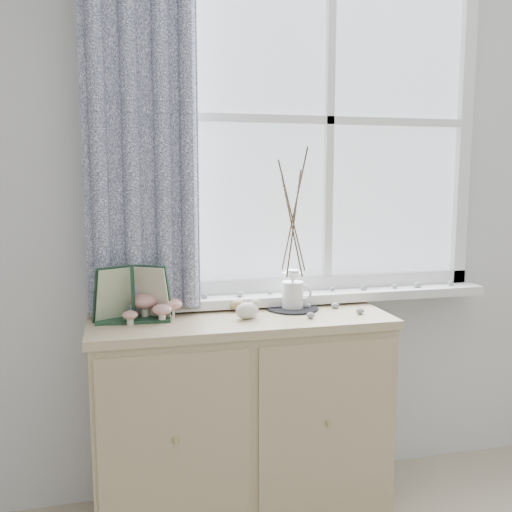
% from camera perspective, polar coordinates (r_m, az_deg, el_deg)
% --- Properties ---
extents(sideboard, '(1.20, 0.45, 0.85)m').
position_cam_1_polar(sideboard, '(2.43, -1.45, -15.82)').
color(sideboard, tan).
rests_on(sideboard, ground).
extents(botanical_book, '(0.33, 0.15, 0.23)m').
position_cam_1_polar(botanical_book, '(2.22, -12.17, -3.76)').
color(botanical_book, '#1B3A26').
rests_on(botanical_book, sideboard).
extents(toadstool_cluster, '(0.23, 0.17, 0.11)m').
position_cam_1_polar(toadstool_cluster, '(2.26, -10.25, -4.83)').
color(toadstool_cluster, silver).
rests_on(toadstool_cluster, sideboard).
extents(wooden_eggs, '(0.10, 0.11, 0.07)m').
position_cam_1_polar(wooden_eggs, '(2.35, -1.37, -5.04)').
color(wooden_eggs, tan).
rests_on(wooden_eggs, sideboard).
extents(songbird_figurine, '(0.15, 0.12, 0.07)m').
position_cam_1_polar(songbird_figurine, '(2.25, -0.89, -5.38)').
color(songbird_figurine, white).
rests_on(songbird_figurine, sideboard).
extents(crocheted_doily, '(0.22, 0.22, 0.01)m').
position_cam_1_polar(crocheted_doily, '(2.42, 3.66, -5.24)').
color(crocheted_doily, black).
rests_on(crocheted_doily, sideboard).
extents(twig_pitcher, '(0.32, 0.32, 0.68)m').
position_cam_1_polar(twig_pitcher, '(2.36, 3.75, 3.95)').
color(twig_pitcher, white).
rests_on(twig_pitcher, crocheted_doily).
extents(sideboard_pebbles, '(0.33, 0.23, 0.02)m').
position_cam_1_polar(sideboard_pebbles, '(2.39, 6.19, -5.26)').
color(sideboard_pebbles, gray).
rests_on(sideboard_pebbles, sideboard).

